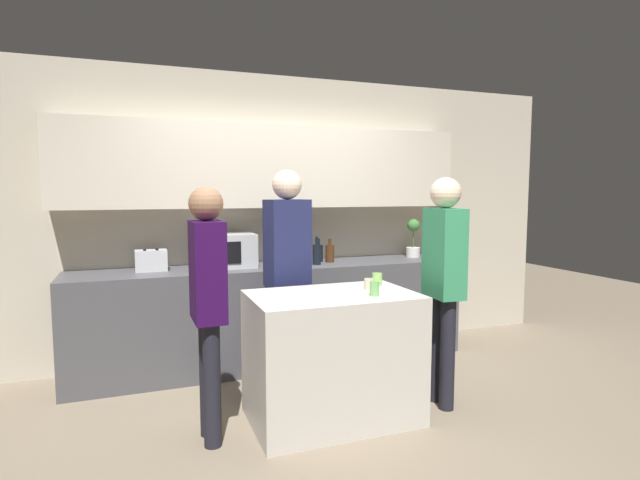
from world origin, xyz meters
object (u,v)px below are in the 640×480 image
bottle_1 (318,253)px  cup_1 (369,284)px  toaster (151,260)px  person_center (288,259)px  person_left (444,271)px  bottle_0 (317,254)px  person_right (208,292)px  microwave (225,250)px  bottle_2 (330,253)px  cup_0 (374,289)px  cup_2 (377,279)px  potted_plant (413,238)px

bottle_1 → cup_1: size_ratio=2.90×
toaster → person_center: person_center is taller
cup_1 → person_left: (0.55, -0.12, 0.08)m
toaster → cup_1: toaster is taller
bottle_0 → person_right: bearing=-134.6°
microwave → bottle_0: size_ratio=2.00×
bottle_0 → bottle_2: 0.21m
microwave → toaster: bearing=179.9°
toaster → cup_0: size_ratio=2.68×
microwave → cup_1: microwave is taller
cup_2 → bottle_2: bearing=87.6°
microwave → cup_1: bearing=-57.2°
cup_2 → bottle_0: bearing=97.5°
bottle_2 → cup_0: size_ratio=2.35×
person_left → person_right: bearing=92.9°
potted_plant → bottle_1: (-1.04, 0.02, -0.11)m
person_center → bottle_0: bearing=-141.9°
person_left → person_right: (-1.70, 0.06, -0.05)m
bottle_0 → person_right: person_right is taller
potted_plant → person_left: person_left is taller
microwave → cup_1: size_ratio=6.64×
person_center → bottle_1: bearing=-138.9°
potted_plant → person_left: (-0.58, -1.39, -0.10)m
potted_plant → cup_0: size_ratio=4.07×
bottle_2 → person_left: 1.39m
microwave → person_right: person_right is taller
person_center → cup_2: bearing=130.5°
bottle_1 → bottle_2: size_ratio=0.99×
bottle_2 → person_right: 1.85m
cup_1 → cup_0: bearing=-106.5°
cup_0 → cup_2: 0.40m
bottle_2 → person_center: bearing=-133.7°
bottle_2 → person_left: bearing=-74.8°
person_left → person_right: 1.70m
bottle_0 → cup_1: bearing=-90.4°
person_left → person_center: person_center is taller
cup_1 → person_center: size_ratio=0.04×
microwave → bottle_1: (0.90, 0.02, -0.06)m
bottle_2 → toaster: bearing=178.5°
cup_0 → person_left: 0.62m
bottle_1 → person_right: 1.83m
potted_plant → cup_0: 1.90m
toaster → person_right: person_right is taller
cup_0 → person_right: person_right is taller
cup_1 → person_left: 0.57m
cup_2 → person_left: size_ratio=0.05×
cup_2 → person_left: person_left is taller
toaster → cup_2: 1.94m
microwave → bottle_1: 0.91m
bottle_0 → person_left: 1.35m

